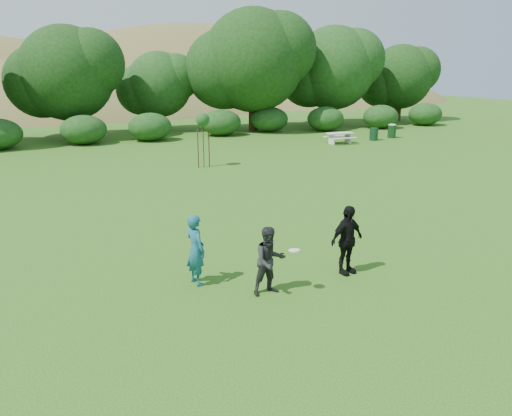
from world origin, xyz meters
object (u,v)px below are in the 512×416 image
at_px(sapling, 203,121).
at_px(player_black, 347,240).
at_px(player_teal, 196,250).
at_px(player_grey, 270,261).
at_px(trash_can_near, 374,134).
at_px(trash_can_lidded, 392,131).
at_px(picnic_table, 340,136).

bearing_deg(sapling, player_black, -92.25).
relative_size(player_teal, player_grey, 1.08).
bearing_deg(player_teal, trash_can_near, -58.13).
distance_m(trash_can_near, trash_can_lidded, 2.07).
bearing_deg(picnic_table, sapling, -158.50).
height_order(sapling, trash_can_lidded, sapling).
bearing_deg(player_black, trash_can_near, 38.68).
bearing_deg(picnic_table, trash_can_lidded, 10.92).
height_order(trash_can_near, trash_can_lidded, trash_can_lidded).
bearing_deg(sapling, picnic_table, 21.50).
height_order(player_teal, sapling, sapling).
bearing_deg(player_teal, player_black, -116.35).
distance_m(player_grey, trash_can_near, 26.26).
bearing_deg(player_grey, trash_can_lidded, 45.06).
bearing_deg(picnic_table, trash_can_near, 7.67).
height_order(trash_can_near, sapling, sapling).
relative_size(player_black, trash_can_lidded, 1.74).
xyz_separation_m(player_black, trash_can_lidded, (16.67, 20.22, -0.37)).
height_order(player_teal, trash_can_near, player_teal).
height_order(player_grey, player_black, player_black).
relative_size(player_teal, player_black, 0.98).
bearing_deg(trash_can_near, player_teal, -134.45).
bearing_deg(trash_can_near, player_grey, -130.35).
bearing_deg(player_grey, trash_can_near, 47.42).
bearing_deg(picnic_table, player_teal, -129.91).
relative_size(player_grey, trash_can_near, 1.84).
xyz_separation_m(player_teal, player_grey, (1.45, -1.20, -0.07)).
distance_m(player_teal, player_black, 3.87).
relative_size(sapling, picnic_table, 1.58).
bearing_deg(trash_can_lidded, trash_can_near, -164.24).
xyz_separation_m(picnic_table, trash_can_lidded, (5.06, 0.98, 0.02)).
bearing_deg(sapling, player_grey, -100.80).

